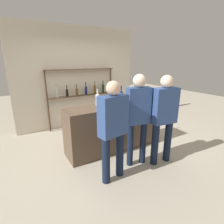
% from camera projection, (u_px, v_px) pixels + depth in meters
% --- Properties ---
extents(ground_plane, '(16.00, 16.00, 0.00)m').
position_uv_depth(ground_plane, '(112.00, 148.00, 3.93)').
color(ground_plane, '#B2A893').
extents(bar_counter, '(1.99, 0.58, 1.00)m').
position_uv_depth(bar_counter, '(112.00, 127.00, 3.78)').
color(bar_counter, brown).
rests_on(bar_counter, ground_plane).
extents(back_wall, '(3.59, 0.12, 2.80)m').
position_uv_depth(back_wall, '(79.00, 78.00, 5.07)').
color(back_wall, beige).
rests_on(back_wall, ground_plane).
extents(back_shelf, '(1.99, 0.18, 1.66)m').
position_uv_depth(back_shelf, '(82.00, 89.00, 5.01)').
color(back_shelf, '#4C3828').
rests_on(back_shelf, ground_plane).
extents(counter_bottle_0, '(0.07, 0.07, 0.35)m').
position_uv_depth(counter_bottle_0, '(121.00, 96.00, 3.92)').
color(counter_bottle_0, '#0F1956').
rests_on(counter_bottle_0, bar_counter).
extents(counter_bottle_1, '(0.09, 0.09, 0.34)m').
position_uv_depth(counter_bottle_1, '(110.00, 101.00, 3.44)').
color(counter_bottle_1, brown).
rests_on(counter_bottle_1, bar_counter).
extents(counter_bottle_2, '(0.09, 0.09, 0.36)m').
position_uv_depth(counter_bottle_2, '(98.00, 99.00, 3.57)').
color(counter_bottle_2, silver).
rests_on(counter_bottle_2, bar_counter).
extents(counter_bottle_3, '(0.08, 0.08, 0.37)m').
position_uv_depth(counter_bottle_3, '(135.00, 94.00, 4.04)').
color(counter_bottle_3, brown).
rests_on(counter_bottle_3, bar_counter).
extents(wine_glass, '(0.07, 0.07, 0.14)m').
position_uv_depth(wine_glass, '(110.00, 101.00, 3.56)').
color(wine_glass, silver).
rests_on(wine_glass, bar_counter).
extents(ice_bucket, '(0.21, 0.21, 0.20)m').
position_uv_depth(ice_bucket, '(116.00, 98.00, 3.79)').
color(ice_bucket, black).
rests_on(ice_bucket, bar_counter).
extents(customer_left, '(0.49, 0.28, 1.62)m').
position_uv_depth(customer_left, '(113.00, 125.00, 2.66)').
color(customer_left, '#121C33').
rests_on(customer_left, ground_plane).
extents(customer_right, '(0.49, 0.26, 1.66)m').
position_uv_depth(customer_right, '(164.00, 114.00, 3.13)').
color(customer_right, '#121C33').
rests_on(customer_right, ground_plane).
extents(customer_center, '(0.44, 0.26, 1.68)m').
position_uv_depth(customer_center, '(138.00, 113.00, 3.07)').
color(customer_center, '#121C33').
rests_on(customer_center, ground_plane).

